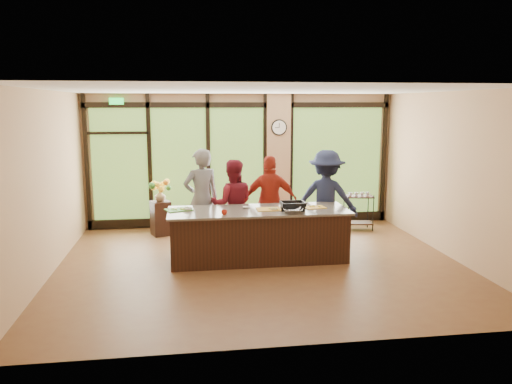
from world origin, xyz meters
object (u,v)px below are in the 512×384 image
object	(u,v)px
island_base	(258,236)
roasting_pan	(293,208)
bar_cart	(359,207)
cook_right	(326,198)
flower_stand	(161,218)
cook_left	(201,199)

from	to	relation	value
island_base	roasting_pan	size ratio (longest dim) A/B	7.41
roasting_pan	bar_cart	xyz separation A→B (m)	(1.92, 1.92, -0.45)
cook_right	roasting_pan	bearing A→B (deg)	67.60
flower_stand	cook_right	bearing A→B (deg)	-41.46
cook_right	bar_cart	bearing A→B (deg)	-110.30
cook_right	bar_cart	distance (m)	1.60
cook_right	flower_stand	size ratio (longest dim) A/B	2.58
island_base	bar_cart	xyz separation A→B (m)	(2.52, 1.83, 0.07)
flower_stand	bar_cart	bearing A→B (deg)	-22.40
island_base	cook_right	xyz separation A→B (m)	(1.45, 0.72, 0.51)
cook_left	cook_right	bearing A→B (deg)	159.47
island_base	roasting_pan	distance (m)	0.80
island_base	cook_left	bearing A→B (deg)	138.88
bar_cart	cook_left	bearing A→B (deg)	-154.29
island_base	cook_left	world-z (taller)	cook_left
roasting_pan	bar_cart	world-z (taller)	roasting_pan
island_base	cook_right	distance (m)	1.70
island_base	cook_left	distance (m)	1.40
cook_left	cook_right	distance (m)	2.43
cook_left	flower_stand	distance (m)	1.53
cook_left	roasting_pan	bearing A→B (deg)	131.62
roasting_pan	bar_cart	size ratio (longest dim) A/B	0.49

